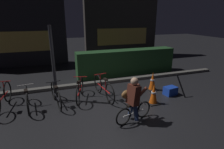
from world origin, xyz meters
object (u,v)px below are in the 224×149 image
(traffic_cone_near, at_px, (154,94))
(cyclist, at_px, (133,100))
(parked_bike_leftmost, at_px, (2,98))
(street_post, at_px, (53,65))
(traffic_cone_far, at_px, (153,81))
(parked_bike_left_mid, at_px, (27,99))
(blue_crate, at_px, (170,91))
(closed_umbrella, at_px, (181,86))
(parked_bike_center_right, at_px, (80,90))
(parked_bike_center_left, at_px, (56,95))
(parked_bike_right_mid, at_px, (104,88))

(traffic_cone_near, distance_m, cyclist, 1.34)
(parked_bike_leftmost, height_order, cyclist, cyclist)
(street_post, height_order, traffic_cone_far, street_post)
(parked_bike_left_mid, relative_size, blue_crate, 3.42)
(traffic_cone_near, height_order, blue_crate, traffic_cone_near)
(parked_bike_left_mid, xyz_separation_m, closed_umbrella, (4.98, -0.82, 0.08))
(cyclist, xyz_separation_m, closed_umbrella, (2.26, 0.87, -0.23))
(street_post, bearing_deg, traffic_cone_far, -4.52)
(parked_bike_leftmost, relative_size, parked_bike_center_right, 1.14)
(cyclist, relative_size, closed_umbrella, 1.47)
(street_post, height_order, parked_bike_leftmost, street_post)
(parked_bike_leftmost, height_order, parked_bike_center_left, parked_bike_leftmost)
(cyclist, bearing_deg, traffic_cone_far, 31.07)
(parked_bike_left_mid, relative_size, parked_bike_center_right, 1.00)
(blue_crate, bearing_deg, parked_bike_left_mid, 173.17)
(parked_bike_left_mid, bearing_deg, parked_bike_center_left, -96.63)
(street_post, relative_size, parked_bike_center_right, 1.63)
(parked_bike_leftmost, distance_m, blue_crate, 5.54)
(cyclist, bearing_deg, parked_bike_leftmost, 135.39)
(traffic_cone_near, height_order, cyclist, cyclist)
(parked_bike_left_mid, height_order, parked_bike_right_mid, parked_bike_right_mid)
(traffic_cone_near, distance_m, closed_umbrella, 1.19)
(parked_bike_center_right, relative_size, blue_crate, 3.43)
(blue_crate, bearing_deg, street_post, 167.00)
(street_post, bearing_deg, traffic_cone_near, -23.79)
(street_post, bearing_deg, parked_bike_leftmost, -176.75)
(parked_bike_center_left, xyz_separation_m, blue_crate, (3.92, -0.57, -0.17))
(street_post, xyz_separation_m, parked_bike_center_left, (-0.02, -0.33, -0.91))
(parked_bike_center_right, height_order, cyclist, cyclist)
(parked_bike_right_mid, relative_size, closed_umbrella, 2.01)
(parked_bike_center_left, relative_size, closed_umbrella, 1.78)
(street_post, bearing_deg, blue_crate, -13.00)
(parked_bike_center_left, height_order, parked_bike_right_mid, parked_bike_right_mid)
(parked_bike_center_right, bearing_deg, cyclist, -132.14)
(parked_bike_center_left, height_order, parked_bike_center_right, parked_bike_center_right)
(traffic_cone_far, bearing_deg, cyclist, -133.67)
(parked_bike_center_left, bearing_deg, traffic_cone_near, -116.76)
(parked_bike_right_mid, relative_size, cyclist, 1.37)
(street_post, xyz_separation_m, traffic_cone_far, (3.52, -0.28, -0.89))
(street_post, distance_m, parked_bike_center_left, 0.97)
(parked_bike_right_mid, distance_m, traffic_cone_far, 1.97)
(cyclist, bearing_deg, parked_bike_right_mid, 85.00)
(cyclist, bearing_deg, closed_umbrella, 5.78)
(parked_bike_left_mid, xyz_separation_m, parked_bike_center_right, (1.62, 0.16, 0.01))
(parked_bike_leftmost, distance_m, parked_bike_center_right, 2.34)
(traffic_cone_near, bearing_deg, cyclist, -146.43)
(parked_bike_leftmost, distance_m, parked_bike_center_left, 1.57)
(parked_bike_leftmost, height_order, parked_bike_right_mid, parked_bike_leftmost)
(parked_bike_center_left, height_order, closed_umbrella, closed_umbrella)
(parked_bike_center_right, relative_size, closed_umbrella, 1.77)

